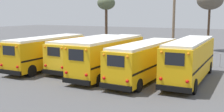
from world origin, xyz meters
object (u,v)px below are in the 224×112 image
(school_bus_2, at_px, (109,55))
(utility_pole, at_px, (174,19))
(bare_tree_1, at_px, (106,5))
(bare_tree_0, at_px, (210,1))
(school_bus_0, at_px, (47,51))
(school_bus_1, at_px, (88,52))
(school_bus_3, at_px, (145,60))
(school_bus_4, at_px, (190,59))

(school_bus_2, bearing_deg, utility_pole, 77.92)
(utility_pole, height_order, bare_tree_1, utility_pole)
(school_bus_2, bearing_deg, bare_tree_0, 75.74)
(school_bus_0, xyz_separation_m, school_bus_2, (6.77, 0.14, 0.05))
(school_bus_0, relative_size, school_bus_1, 0.92)
(school_bus_0, bearing_deg, school_bus_2, 1.14)
(school_bus_1, relative_size, bare_tree_0, 1.22)
(school_bus_3, distance_m, bare_tree_1, 19.95)
(school_bus_0, height_order, school_bus_3, school_bus_0)
(school_bus_4, distance_m, bare_tree_1, 21.26)
(school_bus_1, distance_m, bare_tree_0, 21.65)
(school_bus_0, xyz_separation_m, bare_tree_1, (-1.59, 15.36, 4.93))
(school_bus_2, distance_m, school_bus_4, 6.86)
(school_bus_1, bearing_deg, school_bus_4, -4.98)
(school_bus_1, xyz_separation_m, utility_pole, (5.94, 9.94, 3.10))
(school_bus_0, bearing_deg, bare_tree_1, 95.92)
(school_bus_3, xyz_separation_m, utility_pole, (-0.83, 12.03, 3.09))
(school_bus_1, distance_m, school_bus_3, 7.09)
(school_bus_3, height_order, bare_tree_1, bare_tree_1)
(school_bus_0, height_order, school_bus_4, school_bus_4)
(school_bus_0, bearing_deg, bare_tree_0, 60.19)
(school_bus_2, height_order, utility_pole, utility_pole)
(school_bus_2, xyz_separation_m, school_bus_4, (6.77, 1.10, 0.04))
(school_bus_0, distance_m, utility_pole, 15.55)
(bare_tree_0, bearing_deg, bare_tree_1, -157.15)
(school_bus_1, distance_m, utility_pole, 11.99)
(school_bus_3, relative_size, utility_pole, 1.11)
(school_bus_0, distance_m, school_bus_4, 13.60)
(school_bus_1, height_order, school_bus_4, school_bus_4)
(school_bus_1, bearing_deg, school_bus_2, -30.42)
(school_bus_4, bearing_deg, utility_pole, 111.29)
(school_bus_0, relative_size, bare_tree_0, 1.13)
(bare_tree_0, bearing_deg, school_bus_1, -114.64)
(school_bus_0, distance_m, bare_tree_1, 16.21)
(school_bus_3, distance_m, utility_pole, 12.44)
(school_bus_2, xyz_separation_m, bare_tree_1, (-8.36, 15.23, 4.88))
(school_bus_1, relative_size, school_bus_4, 1.04)
(school_bus_0, bearing_deg, school_bus_1, 32.09)
(utility_pole, bearing_deg, school_bus_3, -86.04)
(school_bus_1, bearing_deg, bare_tree_0, 65.36)
(utility_pole, bearing_deg, school_bus_4, -68.71)
(school_bus_3, height_order, bare_tree_0, bare_tree_0)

